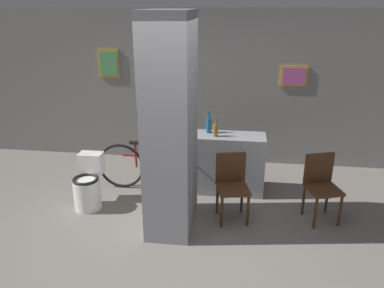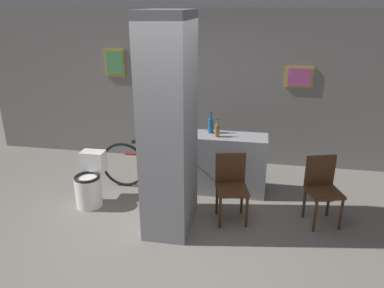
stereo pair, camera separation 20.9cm
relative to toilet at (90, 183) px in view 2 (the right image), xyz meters
name	(u,v)px [view 2 (the right image)]	position (x,y,z in m)	size (l,w,h in m)	color
ground_plane	(174,244)	(1.36, -0.74, -0.31)	(14.00, 14.00, 0.00)	slate
wall_back	(207,88)	(1.36, 1.89, 0.99)	(8.00, 0.09, 2.60)	gray
pillar_center	(169,127)	(1.22, -0.28, 0.99)	(0.56, 0.92, 2.60)	gray
counter_shelf	(224,164)	(1.80, 0.71, 0.13)	(1.22, 0.44, 0.89)	gray
toilet	(90,183)	(0.00, 0.00, 0.00)	(0.36, 0.52, 0.72)	white
chair_near_pillar	(231,184)	(1.96, -0.02, 0.17)	(0.47, 0.47, 0.87)	#4C2D19
chair_by_doorway	(322,187)	(3.10, 0.11, 0.17)	(0.48, 0.48, 0.87)	#4C2D19
bicycle	(154,166)	(0.76, 0.61, 0.06)	(1.67, 0.42, 0.76)	black
bottle_tall	(211,125)	(1.58, 0.79, 0.69)	(0.08, 0.08, 0.33)	#19598C
bottle_short	(217,130)	(1.69, 0.64, 0.67)	(0.07, 0.07, 0.27)	olive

